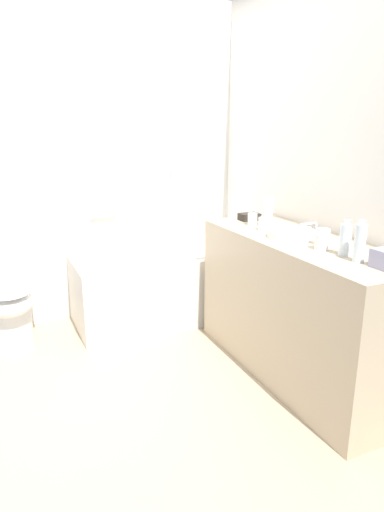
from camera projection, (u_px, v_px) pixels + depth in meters
ground_plane at (124, 395)px, 2.62m from camera, size 3.76×3.76×0.00m
wall_back_tiled at (69, 163)px, 3.44m from camera, size 3.16×0.10×2.51m
wall_right_mirror at (332, 171)px, 2.84m from camera, size 0.10×2.97×2.51m
bathtub at (163, 284)px, 3.63m from camera, size 1.41×0.65×1.25m
toilet at (9, 302)px, 3.10m from camera, size 0.38×0.51×0.72m
vanity_counter at (300, 308)px, 2.77m from camera, size 0.57×1.54×0.88m
sink_basin at (291, 234)px, 2.69m from camera, size 0.29×0.29×0.05m
sink_faucet at (313, 229)px, 2.75m from camera, size 0.14×0.15×0.08m
water_bottle_0 at (345, 239)px, 2.29m from camera, size 0.06×0.06×0.19m
water_bottle_1 at (360, 243)px, 2.17m from camera, size 0.06×0.06×0.21m
water_bottle_2 at (268, 212)px, 2.97m from camera, size 0.07×0.07×0.21m
drinking_glass_0 at (263, 224)px, 2.86m from camera, size 0.06×0.06×0.09m
drinking_glass_1 at (322, 242)px, 2.41m from camera, size 0.07×0.07×0.09m
drinking_glass_2 at (252, 219)px, 3.03m from camera, size 0.07×0.07×0.08m
drinking_glass_3 at (323, 237)px, 2.50m from camera, size 0.08×0.08×0.09m
amenity_basket at (249, 217)px, 3.19m from camera, size 0.14×0.10×0.05m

